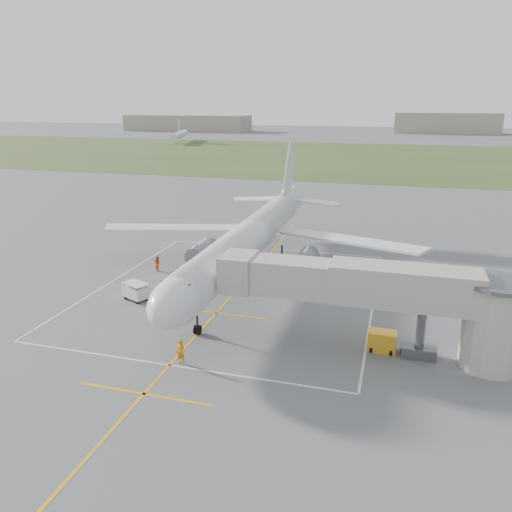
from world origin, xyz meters
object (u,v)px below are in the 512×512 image
(jet_bridge, at_px, (393,297))
(baggage_cart, at_px, (136,291))
(airliner, at_px, (249,239))
(gpu_unit, at_px, (382,341))
(ramp_worker_wing, at_px, (158,263))
(ramp_worker_nose, at_px, (181,352))

(jet_bridge, bearing_deg, baggage_cart, 169.82)
(airliner, xyz_separation_m, gpu_unit, (15.22, -13.98, -3.59))
(airliner, bearing_deg, ramp_worker_wing, -174.19)
(gpu_unit, height_order, ramp_worker_nose, ramp_worker_nose)
(ramp_worker_nose, distance_m, ramp_worker_wing, 22.36)
(jet_bridge, distance_m, gpu_unit, 3.98)
(jet_bridge, height_order, ramp_worker_wing, jet_bridge)
(ramp_worker_wing, bearing_deg, gpu_unit, -165.77)
(jet_bridge, bearing_deg, gpu_unit, 151.35)
(jet_bridge, height_order, baggage_cart, jet_bridge)
(baggage_cart, height_order, ramp_worker_wing, baggage_cart)
(gpu_unit, xyz_separation_m, ramp_worker_wing, (-26.01, 12.88, 0.08))
(jet_bridge, height_order, gpu_unit, jet_bridge)
(jet_bridge, xyz_separation_m, baggage_cart, (-24.54, 4.41, -3.84))
(gpu_unit, bearing_deg, ramp_worker_nose, -154.32)
(gpu_unit, distance_m, ramp_worker_wing, 29.02)
(airliner, height_order, ramp_worker_nose, airliner)
(airliner, distance_m, jet_bridge, 21.22)
(airliner, height_order, ramp_worker_wing, airliner)
(gpu_unit, bearing_deg, airliner, 139.67)
(airliner, bearing_deg, ramp_worker_nose, -87.92)
(baggage_cart, relative_size, ramp_worker_nose, 1.51)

